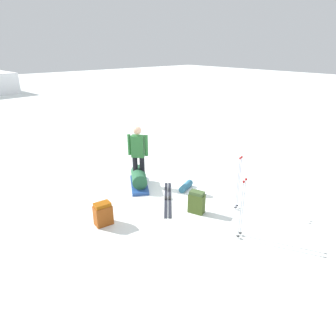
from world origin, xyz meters
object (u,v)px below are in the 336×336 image
ski_pair_near (168,199)px  gear_sled (139,179)px  backpack_large_dark (197,202)px  skier_standing (138,153)px  ski_poles_planted_near (239,181)px  sleeping_mat_rolled (186,186)px  ski_poles_planted_far (242,206)px  backpack_bright (103,214)px

ski_pair_near → gear_sled: size_ratio=1.22×
backpack_large_dark → skier_standing: bearing=93.4°
ski_poles_planted_near → sleeping_mat_rolled: 1.71m
skier_standing → ski_poles_planted_far: skier_standing is taller
gear_sled → ski_pair_near: bearing=-84.1°
skier_standing → ski_poles_planted_near: size_ratio=1.26×
ski_poles_planted_near → backpack_bright: bearing=151.7°
backpack_bright → ski_poles_planted_far: ski_poles_planted_far is taller
sleeping_mat_rolled → skier_standing: bearing=126.5°
backpack_large_dark → sleeping_mat_rolled: 1.27m
gear_sled → backpack_large_dark: bearing=-84.5°
ski_poles_planted_near → sleeping_mat_rolled: size_ratio=2.46×
backpack_bright → gear_sled: backpack_bright is taller
ski_pair_near → ski_poles_planted_far: ski_poles_planted_far is taller
skier_standing → backpack_large_dark: 2.25m
ski_pair_near → gear_sled: bearing=95.9°
ski_poles_planted_near → sleeping_mat_rolled: bearing=96.8°
ski_pair_near → backpack_bright: 1.86m
skier_standing → ski_pair_near: size_ratio=1.10×
backpack_large_dark → backpack_bright: 2.16m
backpack_large_dark → sleeping_mat_rolled: (0.67, 1.06, -0.18)m
ski_pair_near → gear_sled: (-0.11, 1.11, 0.21)m
backpack_bright → sleeping_mat_rolled: 2.60m
ski_poles_planted_near → sleeping_mat_rolled: ski_poles_planted_near is taller
ski_poles_planted_near → ski_poles_planted_far: bearing=-139.7°
sleeping_mat_rolled → ski_poles_planted_near: bearing=-83.2°
backpack_large_dark → ski_poles_planted_far: bearing=-91.6°
skier_standing → ski_poles_planted_near: skier_standing is taller
backpack_large_dark → backpack_bright: bearing=152.9°
ski_pair_near → sleeping_mat_rolled: bearing=8.3°
ski_pair_near → skier_standing: bearing=92.2°
ski_poles_planted_near → ski_poles_planted_far: ski_poles_planted_near is taller
ski_poles_planted_near → gear_sled: size_ratio=1.07×
ski_pair_near → sleeping_mat_rolled: (0.76, 0.11, 0.08)m
gear_sled → sleeping_mat_rolled: size_ratio=2.30×
skier_standing → ski_pair_near: bearing=-87.8°
skier_standing → sleeping_mat_rolled: size_ratio=3.09×
skier_standing → ski_pair_near: (0.05, -1.19, -0.94)m
ski_pair_near → gear_sled: gear_sled is taller
gear_sled → ski_poles_planted_far: bearing=-87.2°
ski_poles_planted_far → ski_pair_near: bearing=91.2°
ski_pair_near → backpack_bright: backpack_bright is taller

